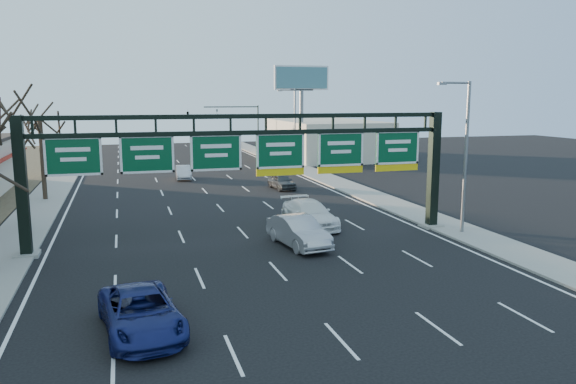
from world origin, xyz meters
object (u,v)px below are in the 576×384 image
object	(u,v)px
car_blue_suv	(141,312)
car_silver_sedan	(298,231)
car_white_wagon	(309,214)
sign_gantry	(252,160)

from	to	relation	value
car_blue_suv	car_silver_sedan	world-z (taller)	car_silver_sedan
car_white_wagon	car_silver_sedan	bearing A→B (deg)	-119.86
car_blue_suv	car_white_wagon	distance (m)	17.49
sign_gantry	car_blue_suv	world-z (taller)	sign_gantry
car_silver_sedan	car_white_wagon	size ratio (longest dim) A/B	0.89
car_silver_sedan	sign_gantry	bearing A→B (deg)	127.89
car_blue_suv	car_white_wagon	bearing A→B (deg)	44.52
car_silver_sedan	car_white_wagon	xyz separation A→B (m)	(2.11, 4.34, -0.01)
car_white_wagon	sign_gantry	bearing A→B (deg)	-155.08
sign_gantry	car_silver_sedan	distance (m)	4.79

